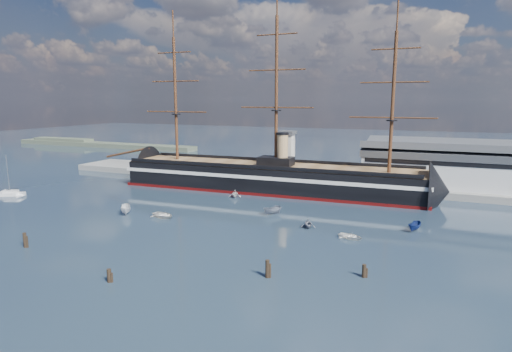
% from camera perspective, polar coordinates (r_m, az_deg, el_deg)
% --- Properties ---
extents(ground, '(600.00, 600.00, 0.00)m').
position_cam_1_polar(ground, '(110.74, -2.87, -3.88)').
color(ground, '#192639').
rests_on(ground, ground).
extents(quay, '(180.00, 18.00, 2.00)m').
position_cam_1_polar(quay, '(140.32, 7.23, -0.95)').
color(quay, slate).
rests_on(quay, ground).
extents(warehouse, '(63.00, 21.00, 11.60)m').
position_cam_1_polar(warehouse, '(138.49, 27.27, 1.20)').
color(warehouse, '#B7BABC').
rests_on(warehouse, ground).
extents(quay_tower, '(5.00, 5.00, 15.00)m').
position_cam_1_polar(quay_tower, '(137.97, 4.18, 3.02)').
color(quay_tower, silver).
rests_on(quay_tower, ground).
extents(shoreline, '(120.00, 10.00, 4.00)m').
position_cam_1_polar(shoreline, '(268.32, -21.25, 4.04)').
color(shoreline, '#3F4C38').
rests_on(shoreline, ground).
extents(warship, '(113.14, 19.25, 53.94)m').
position_cam_1_polar(warship, '(127.74, 1.07, -0.12)').
color(warship, black).
rests_on(warship, ground).
extents(sailboat, '(7.54, 4.94, 11.69)m').
position_cam_1_polar(sailboat, '(139.19, -29.86, -2.01)').
color(sailboat, silver).
rests_on(sailboat, ground).
extents(motorboat_a, '(6.76, 6.06, 2.67)m').
position_cam_1_polar(motorboat_a, '(106.50, -16.92, -4.89)').
color(motorboat_a, white).
rests_on(motorboat_a, ground).
extents(motorboat_b, '(2.37, 4.01, 1.75)m').
position_cam_1_polar(motorboat_b, '(101.32, -12.27, -5.44)').
color(motorboat_b, silver).
rests_on(motorboat_b, ground).
extents(motorboat_c, '(6.22, 4.94, 2.38)m').
position_cam_1_polar(motorboat_c, '(101.61, 2.20, -5.16)').
color(motorboat_c, slate).
rests_on(motorboat_c, ground).
extents(motorboat_d, '(6.78, 4.88, 2.28)m').
position_cam_1_polar(motorboat_d, '(119.33, -2.83, -2.85)').
color(motorboat_d, silver).
rests_on(motorboat_d, ground).
extents(motorboat_e, '(2.03, 3.26, 1.42)m').
position_cam_1_polar(motorboat_e, '(86.49, 12.48, -8.17)').
color(motorboat_e, white).
rests_on(motorboat_e, ground).
extents(motorboat_f, '(5.96, 3.54, 2.24)m').
position_cam_1_polar(motorboat_f, '(95.14, 20.36, -6.88)').
color(motorboat_f, navy).
rests_on(motorboat_f, ground).
extents(motorboat_g, '(6.49, 4.45, 2.19)m').
position_cam_1_polar(motorboat_g, '(92.04, 6.93, -6.87)').
color(motorboat_g, slate).
rests_on(motorboat_g, ground).
extents(piling_near_left, '(0.64, 0.64, 3.50)m').
position_cam_1_polar(piling_near_left, '(90.39, -28.36, -8.38)').
color(piling_near_left, black).
rests_on(piling_near_left, ground).
extents(piling_near_mid, '(0.64, 0.64, 2.77)m').
position_cam_1_polar(piling_near_mid, '(69.23, -18.95, -13.23)').
color(piling_near_mid, black).
rests_on(piling_near_mid, ground).
extents(piling_near_right, '(0.64, 0.64, 3.53)m').
position_cam_1_polar(piling_near_right, '(67.22, 1.52, -13.38)').
color(piling_near_right, black).
rests_on(piling_near_right, ground).
extents(piling_far_right, '(0.64, 0.64, 2.77)m').
position_cam_1_polar(piling_far_right, '(69.28, 14.17, -12.96)').
color(piling_far_right, black).
rests_on(piling_far_right, ground).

